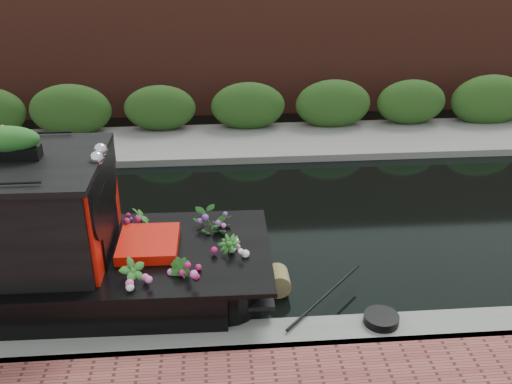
{
  "coord_description": "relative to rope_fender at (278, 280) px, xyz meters",
  "views": [
    {
      "loc": [
        1.29,
        -9.24,
        5.23
      ],
      "look_at": [
        1.99,
        -0.6,
        1.02
      ],
      "focal_mm": 40.0,
      "sensor_mm": 36.0,
      "label": 1
    }
  ],
  "objects": [
    {
      "name": "far_hedge",
      "position": [
        -2.21,
        7.12,
        -0.19
      ],
      "size": [
        40.0,
        1.1,
        2.8
      ],
      "primitive_type": "cube",
      "color": "#244918",
      "rests_on": "ground"
    },
    {
      "name": "coiled_mooring_rope",
      "position": [
        1.28,
        -1.19,
        0.12
      ],
      "size": [
        0.48,
        0.48,
        0.12
      ],
      "primitive_type": "cylinder",
      "color": "black",
      "rests_on": "near_bank_coping"
    },
    {
      "name": "far_bank_path",
      "position": [
        -2.21,
        6.22,
        -0.19
      ],
      "size": [
        40.0,
        2.4,
        0.34
      ],
      "primitive_type": "cube",
      "color": "slate",
      "rests_on": "ground"
    },
    {
      "name": "rope_fender",
      "position": [
        0.0,
        0.0,
        0.0
      ],
      "size": [
        0.37,
        0.42,
        0.37
      ],
      "primitive_type": "cylinder",
      "rotation": [
        1.57,
        0.0,
        0.0
      ],
      "color": "olive",
      "rests_on": "ground"
    },
    {
      "name": "far_brick_wall",
      "position": [
        -2.21,
        9.22,
        -0.19
      ],
      "size": [
        40.0,
        1.0,
        8.0
      ],
      "primitive_type": "cube",
      "color": "#5A291E",
      "rests_on": "ground"
    },
    {
      "name": "near_bank_coping",
      "position": [
        -2.21,
        -1.28,
        -0.19
      ],
      "size": [
        40.0,
        0.6,
        0.5
      ],
      "primitive_type": "cube",
      "color": "slate",
      "rests_on": "ground"
    },
    {
      "name": "ground",
      "position": [
        -2.21,
        2.02,
        -0.19
      ],
      "size": [
        80.0,
        80.0,
        0.0
      ],
      "primitive_type": "plane",
      "color": "black",
      "rests_on": "ground"
    }
  ]
}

